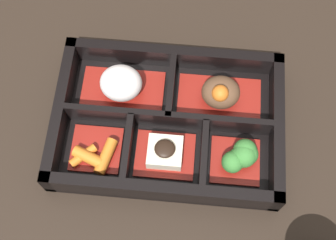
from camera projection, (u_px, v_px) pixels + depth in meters
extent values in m
plane|color=black|center=(168.00, 127.00, 0.63)|extent=(3.00, 3.00, 0.00)
cube|color=black|center=(168.00, 126.00, 0.63)|extent=(0.30, 0.20, 0.01)
cube|color=black|center=(161.00, 191.00, 0.57)|extent=(0.30, 0.01, 0.04)
cube|color=black|center=(174.00, 58.00, 0.65)|extent=(0.30, 0.01, 0.04)
cube|color=black|center=(62.00, 112.00, 0.62)|extent=(0.01, 0.20, 0.04)
cube|color=black|center=(276.00, 130.00, 0.61)|extent=(0.01, 0.20, 0.04)
cube|color=black|center=(168.00, 123.00, 0.61)|extent=(0.27, 0.01, 0.04)
cube|color=black|center=(128.00, 150.00, 0.60)|extent=(0.01, 0.09, 0.04)
cube|color=black|center=(203.00, 157.00, 0.59)|extent=(0.01, 0.09, 0.04)
cube|color=black|center=(171.00, 92.00, 0.63)|extent=(0.01, 0.09, 0.04)
cube|color=maroon|center=(123.00, 92.00, 0.64)|extent=(0.11, 0.07, 0.01)
ellipsoid|color=silver|center=(121.00, 83.00, 0.62)|extent=(0.06, 0.05, 0.05)
cube|color=maroon|center=(219.00, 100.00, 0.63)|extent=(0.11, 0.07, 0.01)
ellipsoid|color=brown|center=(221.00, 92.00, 0.61)|extent=(0.05, 0.05, 0.04)
sphere|color=#D1661E|center=(220.00, 93.00, 0.59)|extent=(0.02, 0.02, 0.02)
cube|color=maroon|center=(96.00, 149.00, 0.61)|extent=(0.06, 0.06, 0.01)
cylinder|color=orange|center=(106.00, 156.00, 0.59)|extent=(0.03, 0.05, 0.01)
cylinder|color=orange|center=(88.00, 157.00, 0.59)|extent=(0.04, 0.03, 0.02)
cylinder|color=orange|center=(83.00, 156.00, 0.59)|extent=(0.03, 0.03, 0.01)
cube|color=maroon|center=(166.00, 155.00, 0.60)|extent=(0.08, 0.06, 0.01)
cube|color=beige|center=(166.00, 152.00, 0.59)|extent=(0.04, 0.04, 0.02)
ellipsoid|color=black|center=(166.00, 149.00, 0.58)|extent=(0.03, 0.02, 0.01)
cube|color=maroon|center=(235.00, 161.00, 0.60)|extent=(0.06, 0.06, 0.01)
sphere|color=#387A33|center=(244.00, 155.00, 0.58)|extent=(0.03, 0.03, 0.03)
sphere|color=#387A33|center=(232.00, 162.00, 0.58)|extent=(0.03, 0.03, 0.03)
sphere|color=#387A33|center=(247.00, 154.00, 0.59)|extent=(0.03, 0.03, 0.03)
sphere|color=#387A33|center=(238.00, 158.00, 0.58)|extent=(0.03, 0.03, 0.03)
sphere|color=#387A33|center=(245.00, 155.00, 0.59)|extent=(0.03, 0.03, 0.03)
sphere|color=#387A33|center=(245.00, 151.00, 0.59)|extent=(0.03, 0.03, 0.03)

